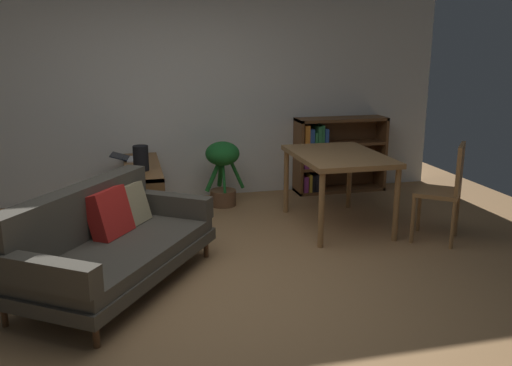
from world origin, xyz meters
name	(u,v)px	position (x,y,z in m)	size (l,w,h in m)	color
ground_plane	(207,288)	(0.00, 0.00, 0.00)	(8.16, 8.16, 0.00)	#A87A4C
back_wall_panel	(170,87)	(0.00, 2.70, 1.35)	(6.80, 0.10, 2.70)	silver
fabric_couch	(108,240)	(-0.73, 0.26, 0.37)	(1.69, 1.92, 0.77)	#56351E
media_console	(143,191)	(-0.40, 1.93, 0.29)	(0.38, 1.34, 0.59)	brown
open_laptop	(131,158)	(-0.50, 2.22, 0.61)	(0.43, 0.33, 0.07)	silver
desk_speaker	(141,158)	(-0.41, 1.66, 0.72)	(0.16, 0.16, 0.26)	black
potted_floor_plant	(223,166)	(0.52, 2.17, 0.47)	(0.48, 0.45, 0.76)	brown
dining_table	(338,161)	(1.54, 1.18, 0.69)	(0.86, 1.22, 0.77)	olive
dining_chair_near	(446,187)	(2.37, 0.51, 0.54)	(0.57, 0.58, 0.95)	olive
bookshelf	(332,155)	(2.01, 2.50, 0.47)	(1.16, 0.34, 0.95)	brown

